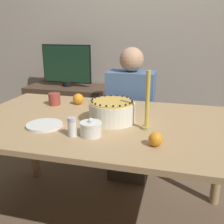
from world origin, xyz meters
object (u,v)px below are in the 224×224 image
object	(u,v)px
sugar_bowl	(91,129)
person_man_blue_shirt	(130,123)
sugar_shaker	(72,127)
tv_monitor	(67,65)
cake	(112,111)
candle	(147,106)

from	to	relation	value
sugar_bowl	person_man_blue_shirt	size ratio (longest dim) A/B	0.10
sugar_bowl	person_man_blue_shirt	xyz separation A→B (m)	(0.03, 0.95, -0.31)
sugar_shaker	person_man_blue_shirt	world-z (taller)	person_man_blue_shirt
sugar_bowl	person_man_blue_shirt	distance (m)	1.00
sugar_bowl	tv_monitor	xyz separation A→B (m)	(-0.75, 1.38, 0.13)
sugar_bowl	sugar_shaker	bearing A→B (deg)	-162.82
cake	candle	xyz separation A→B (m)	(0.22, -0.08, 0.08)
cake	sugar_shaker	world-z (taller)	cake
tv_monitor	cake	bearing A→B (deg)	-54.80
sugar_shaker	tv_monitor	world-z (taller)	tv_monitor
cake	candle	bearing A→B (deg)	-19.24
sugar_bowl	tv_monitor	bearing A→B (deg)	118.53
cake	sugar_bowl	xyz separation A→B (m)	(-0.05, -0.25, -0.02)
candle	person_man_blue_shirt	xyz separation A→B (m)	(-0.24, 0.78, -0.41)
candle	tv_monitor	bearing A→B (deg)	130.11
sugar_shaker	candle	size ratio (longest dim) A/B	0.31
sugar_shaker	candle	bearing A→B (deg)	28.34
person_man_blue_shirt	tv_monitor	world-z (taller)	person_man_blue_shirt
person_man_blue_shirt	tv_monitor	xyz separation A→B (m)	(-0.79, 0.43, 0.43)
sugar_bowl	candle	xyz separation A→B (m)	(0.27, 0.17, 0.10)
candle	tv_monitor	world-z (taller)	tv_monitor
sugar_bowl	person_man_blue_shirt	bearing A→B (deg)	88.00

